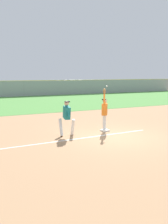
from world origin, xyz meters
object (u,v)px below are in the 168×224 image
(runner, at_px, (67,116))
(parked_car_white, at_px, (45,89))
(parked_car_silver, at_px, (6,90))
(parked_car_green, at_px, (82,88))
(baseball, at_px, (107,86))
(fielder, at_px, (104,110))
(first_base, at_px, (105,130))

(runner, xyz_separation_m, parked_car_white, (6.04, 26.18, -0.32))
(parked_car_silver, height_order, parked_car_green, same)
(runner, relative_size, baseball, 23.24)
(fielder, distance_m, parked_car_white, 26.31)
(first_base, distance_m, parked_car_silver, 25.80)
(baseball, xyz_separation_m, parked_car_silver, (-2.16, 25.52, -1.70))
(first_base, relative_size, parked_car_white, 0.09)
(parked_car_green, bearing_deg, first_base, -107.61)
(runner, distance_m, parked_car_silver, 25.78)
(fielder, bearing_deg, parked_car_silver, -49.48)
(first_base, xyz_separation_m, baseball, (0.19, 0.20, 2.33))
(fielder, distance_m, baseball, 1.27)
(first_base, bearing_deg, parked_car_green, 68.46)
(baseball, height_order, parked_car_white, baseball)
(baseball, relative_size, parked_car_green, 0.02)
(baseball, xyz_separation_m, parked_car_white, (3.68, 25.93, -1.70))
(fielder, xyz_separation_m, parked_car_silver, (-1.99, 25.61, -0.45))
(first_base, distance_m, parked_car_green, 27.72)
(parked_car_white, relative_size, parked_car_green, 0.98)
(parked_car_green, bearing_deg, parked_car_silver, -175.79)
(fielder, bearing_deg, parked_car_white, -62.35)
(baseball, height_order, parked_car_silver, baseball)
(baseball, relative_size, parked_car_white, 0.02)
(parked_car_silver, relative_size, parked_car_green, 0.98)
(fielder, height_order, parked_car_white, fielder)
(first_base, relative_size, runner, 0.22)
(baseball, bearing_deg, first_base, -134.09)
(parked_car_silver, height_order, parked_car_white, same)
(fielder, xyz_separation_m, parked_car_green, (10.16, 25.67, -0.45))
(baseball, bearing_deg, fielder, -150.83)
(parked_car_silver, xyz_separation_m, parked_car_green, (12.15, 0.06, 0.00))
(parked_car_white, height_order, parked_car_green, same)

